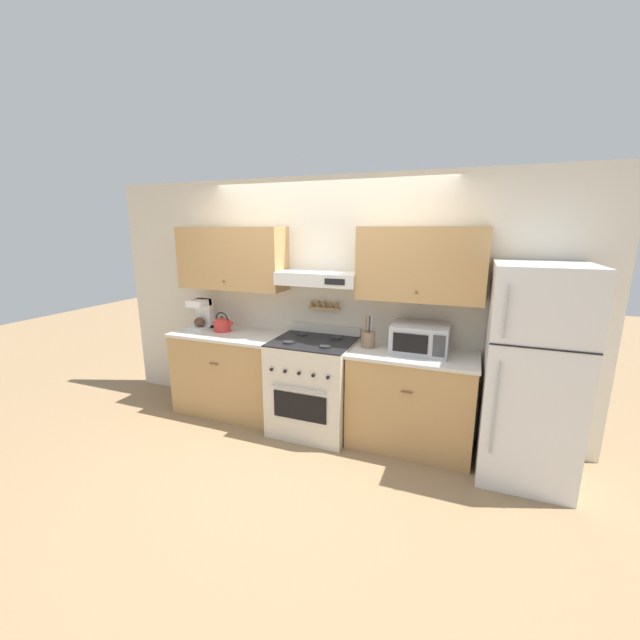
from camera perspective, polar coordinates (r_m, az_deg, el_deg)
name	(u,v)px	position (r m, az deg, el deg)	size (l,w,h in m)	color
ground_plane	(303,441)	(4.04, -2.44, -17.16)	(16.00, 16.00, 0.00)	#937551
wall_back	(323,289)	(4.07, 0.40, 4.51)	(5.20, 0.46, 2.55)	beige
counter_left	(231,372)	(4.54, -12.79, -7.46)	(1.24, 0.62, 0.92)	tan
counter_right	(411,400)	(3.86, 13.08, -11.27)	(1.15, 0.62, 0.92)	tan
stove_range	(313,385)	(4.04, -0.98, -9.51)	(0.79, 0.71, 1.04)	beige
refrigerator	(531,374)	(3.63, 28.39, -6.91)	(0.71, 0.77, 1.78)	white
tea_kettle	(222,324)	(4.47, -14.04, -0.58)	(0.24, 0.18, 0.22)	red
coffee_maker	(202,314)	(4.65, -16.78, 0.91)	(0.19, 0.26, 0.34)	white
microwave	(420,338)	(3.70, 14.35, -2.62)	(0.51, 0.39, 0.26)	#ADAFB5
utensil_crock	(368,339)	(3.78, 7.05, -2.77)	(0.13, 0.13, 0.31)	#8E7051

